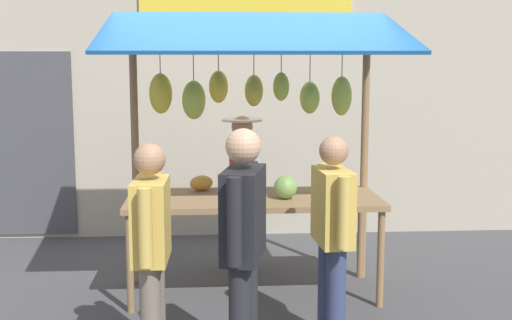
{
  "coord_description": "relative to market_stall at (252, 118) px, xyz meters",
  "views": [
    {
      "loc": [
        0.36,
        5.87,
        2.09
      ],
      "look_at": [
        0.0,
        0.3,
        1.25
      ],
      "focal_mm": 48.28,
      "sensor_mm": 36.0,
      "label": 1
    }
  ],
  "objects": [
    {
      "name": "ground_plane",
      "position": [
        -0.01,
        0.07,
        -1.56
      ],
      "size": [
        40.0,
        40.0,
        0.0
      ],
      "primitive_type": "plane",
      "color": "#424244"
    },
    {
      "name": "street_backdrop",
      "position": [
        0.05,
        -2.13,
        0.14
      ],
      "size": [
        9.0,
        0.3,
        3.4
      ],
      "color": "#B2A893",
      "rests_on": "ground"
    },
    {
      "name": "market_stall",
      "position": [
        0.0,
        0.0,
        0.0
      ],
      "size": [
        2.5,
        1.46,
        2.5
      ],
      "color": "olive",
      "rests_on": "ground"
    },
    {
      "name": "vendor_with_sunhat",
      "position": [
        0.05,
        -0.68,
        -0.68
      ],
      "size": [
        0.39,
        0.66,
        1.53
      ],
      "rotation": [
        0.0,
        0.0,
        1.47
      ],
      "color": "#726656",
      "rests_on": "ground"
    },
    {
      "name": "shopper_with_ponytail",
      "position": [
        0.15,
        1.71,
        -0.61
      ],
      "size": [
        0.32,
        0.69,
        1.65
      ],
      "rotation": [
        0.0,
        0.0,
        -1.79
      ],
      "color": "#232328",
      "rests_on": "ground"
    },
    {
      "name": "shopper_in_grey_tee",
      "position": [
        -0.51,
        1.18,
        -0.69
      ],
      "size": [
        0.25,
        0.67,
        1.54
      ],
      "rotation": [
        0.0,
        0.0,
        -1.5
      ],
      "color": "navy",
      "rests_on": "ground"
    },
    {
      "name": "shopper_in_striped_shirt",
      "position": [
        0.75,
        1.52,
        -0.69
      ],
      "size": [
        0.23,
        0.67,
        1.54
      ],
      "rotation": [
        0.0,
        0.0,
        -1.6
      ],
      "color": "#726656",
      "rests_on": "ground"
    }
  ]
}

